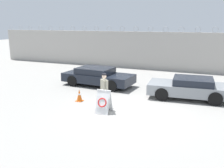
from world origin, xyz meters
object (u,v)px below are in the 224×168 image
object	(u,v)px
parked_car_front_coupe	(98,76)
parked_car_rear_sedan	(189,88)
traffic_cone_near	(79,95)
barricade_sign	(104,101)
security_guard	(104,89)

from	to	relation	value
parked_car_front_coupe	parked_car_rear_sedan	size ratio (longest dim) A/B	1.07
traffic_cone_near	parked_car_front_coupe	size ratio (longest dim) A/B	0.14
traffic_cone_near	parked_car_rear_sedan	size ratio (longest dim) A/B	0.15
barricade_sign	parked_car_rear_sedan	distance (m)	5.13
barricade_sign	parked_car_rear_sedan	world-z (taller)	parked_car_rear_sedan
security_guard	parked_car_front_coupe	size ratio (longest dim) A/B	0.36
barricade_sign	parked_car_front_coupe	bearing A→B (deg)	115.84
barricade_sign	parked_car_rear_sedan	size ratio (longest dim) A/B	0.24
parked_car_rear_sedan	parked_car_front_coupe	bearing A→B (deg)	-11.34
traffic_cone_near	parked_car_front_coupe	distance (m)	3.50
traffic_cone_near	parked_car_front_coupe	world-z (taller)	parked_car_front_coupe
barricade_sign	parked_car_front_coupe	xyz separation A→B (m)	(-2.49, 4.51, 0.09)
security_guard	traffic_cone_near	size ratio (longest dim) A/B	2.60
parked_car_front_coupe	parked_car_rear_sedan	distance (m)	5.94
barricade_sign	parked_car_front_coupe	world-z (taller)	parked_car_front_coupe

